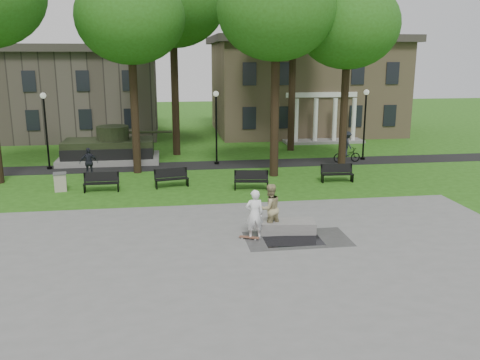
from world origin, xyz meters
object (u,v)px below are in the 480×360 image
(trash_bin, at_px, (60,182))
(cyclist, at_px, (347,150))
(park_bench_0, at_px, (101,182))
(concrete_block, at_px, (287,226))
(skateboarder, at_px, (255,214))
(friend_watching, at_px, (270,208))

(trash_bin, bearing_deg, cyclist, 15.87)
(park_bench_0, bearing_deg, concrete_block, -43.07)
(cyclist, height_order, trash_bin, cyclist)
(cyclist, xyz_separation_m, trash_bin, (-17.39, -4.95, -0.36))
(concrete_block, height_order, skateboarder, skateboarder)
(concrete_block, relative_size, skateboarder, 1.14)
(concrete_block, distance_m, cyclist, 14.81)
(friend_watching, distance_m, park_bench_0, 10.55)
(concrete_block, xyz_separation_m, cyclist, (7.17, 12.94, 0.60))
(cyclist, distance_m, park_bench_0, 16.17)
(friend_watching, xyz_separation_m, cyclist, (7.88, 12.89, -0.16))
(cyclist, bearing_deg, friend_watching, 145.49)
(concrete_block, distance_m, skateboarder, 1.69)
(skateboarder, distance_m, friend_watching, 0.93)
(concrete_block, xyz_separation_m, skateboarder, (-1.42, -0.53, 0.74))
(concrete_block, height_order, cyclist, cyclist)
(skateboarder, relative_size, park_bench_0, 1.07)
(friend_watching, bearing_deg, concrete_block, 155.09)
(skateboarder, distance_m, trash_bin, 12.27)
(cyclist, bearing_deg, skateboarder, 144.40)
(concrete_block, xyz_separation_m, park_bench_0, (-8.08, 7.59, 0.28))
(cyclist, height_order, park_bench_0, cyclist)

